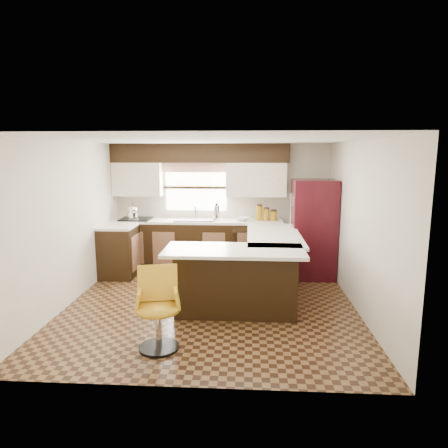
# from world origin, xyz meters

# --- Properties ---
(floor) EXTENTS (4.40, 4.40, 0.00)m
(floor) POSITION_xyz_m (0.00, 0.00, 0.00)
(floor) COLOR #49301A
(floor) RESTS_ON ground
(ceiling) EXTENTS (4.40, 4.40, 0.00)m
(ceiling) POSITION_xyz_m (0.00, 0.00, 2.40)
(ceiling) COLOR silver
(ceiling) RESTS_ON wall_back
(wall_back) EXTENTS (4.40, 0.00, 4.40)m
(wall_back) POSITION_xyz_m (0.00, 2.20, 1.20)
(wall_back) COLOR beige
(wall_back) RESTS_ON floor
(wall_front) EXTENTS (4.40, 0.00, 4.40)m
(wall_front) POSITION_xyz_m (0.00, -2.20, 1.20)
(wall_front) COLOR beige
(wall_front) RESTS_ON floor
(wall_left) EXTENTS (0.00, 4.40, 4.40)m
(wall_left) POSITION_xyz_m (-2.10, 0.00, 1.20)
(wall_left) COLOR beige
(wall_left) RESTS_ON floor
(wall_right) EXTENTS (0.00, 4.40, 4.40)m
(wall_right) POSITION_xyz_m (2.10, 0.00, 1.20)
(wall_right) COLOR beige
(wall_right) RESTS_ON floor
(base_cab_back) EXTENTS (3.30, 0.60, 0.90)m
(base_cab_back) POSITION_xyz_m (-0.45, 1.90, 0.45)
(base_cab_back) COLOR black
(base_cab_back) RESTS_ON floor
(base_cab_left) EXTENTS (0.60, 0.70, 0.90)m
(base_cab_left) POSITION_xyz_m (-1.80, 1.25, 0.45)
(base_cab_left) COLOR black
(base_cab_left) RESTS_ON floor
(counter_back) EXTENTS (3.30, 0.60, 0.04)m
(counter_back) POSITION_xyz_m (-0.45, 1.90, 0.92)
(counter_back) COLOR silver
(counter_back) RESTS_ON base_cab_back
(counter_left) EXTENTS (0.60, 0.70, 0.04)m
(counter_left) POSITION_xyz_m (-1.80, 1.25, 0.92)
(counter_left) COLOR silver
(counter_left) RESTS_ON base_cab_left
(soffit) EXTENTS (3.40, 0.35, 0.36)m
(soffit) POSITION_xyz_m (-0.40, 2.03, 2.22)
(soffit) COLOR black
(soffit) RESTS_ON wall_back
(upper_cab_left) EXTENTS (0.94, 0.35, 0.64)m
(upper_cab_left) POSITION_xyz_m (-1.62, 2.03, 1.72)
(upper_cab_left) COLOR beige
(upper_cab_left) RESTS_ON wall_back
(upper_cab_right) EXTENTS (1.14, 0.35, 0.64)m
(upper_cab_right) POSITION_xyz_m (0.68, 2.03, 1.72)
(upper_cab_right) COLOR beige
(upper_cab_right) RESTS_ON wall_back
(window_pane) EXTENTS (1.20, 0.02, 0.90)m
(window_pane) POSITION_xyz_m (-0.50, 2.18, 1.55)
(window_pane) COLOR white
(window_pane) RESTS_ON wall_back
(valance) EXTENTS (1.30, 0.06, 0.18)m
(valance) POSITION_xyz_m (-0.50, 2.14, 1.94)
(valance) COLOR #D19B93
(valance) RESTS_ON wall_back
(sink) EXTENTS (0.75, 0.45, 0.03)m
(sink) POSITION_xyz_m (-0.50, 1.88, 0.96)
(sink) COLOR #B2B2B7
(sink) RESTS_ON counter_back
(dishwasher) EXTENTS (0.58, 0.03, 0.78)m
(dishwasher) POSITION_xyz_m (0.55, 1.61, 0.43)
(dishwasher) COLOR black
(dishwasher) RESTS_ON floor
(cooktop) EXTENTS (0.58, 0.50, 0.02)m
(cooktop) POSITION_xyz_m (-1.65, 1.88, 0.96)
(cooktop) COLOR black
(cooktop) RESTS_ON counter_back
(peninsula_long) EXTENTS (0.60, 1.95, 0.90)m
(peninsula_long) POSITION_xyz_m (0.90, 0.62, 0.45)
(peninsula_long) COLOR black
(peninsula_long) RESTS_ON floor
(peninsula_return) EXTENTS (1.65, 0.60, 0.90)m
(peninsula_return) POSITION_xyz_m (0.38, -0.35, 0.45)
(peninsula_return) COLOR black
(peninsula_return) RESTS_ON floor
(counter_pen_long) EXTENTS (0.84, 1.95, 0.04)m
(counter_pen_long) POSITION_xyz_m (0.95, 0.62, 0.92)
(counter_pen_long) COLOR silver
(counter_pen_long) RESTS_ON peninsula_long
(counter_pen_return) EXTENTS (1.89, 0.84, 0.04)m
(counter_pen_return) POSITION_xyz_m (0.35, -0.44, 0.92)
(counter_pen_return) COLOR silver
(counter_pen_return) RESTS_ON peninsula_return
(refrigerator) EXTENTS (0.76, 0.73, 1.76)m
(refrigerator) POSITION_xyz_m (1.70, 1.45, 0.88)
(refrigerator) COLOR #35080F
(refrigerator) RESTS_ON floor
(bar_chair) EXTENTS (0.59, 0.59, 0.94)m
(bar_chair) POSITION_xyz_m (-0.47, -1.46, 0.47)
(bar_chair) COLOR gold
(bar_chair) RESTS_ON floor
(kettle) EXTENTS (0.21, 0.21, 0.29)m
(kettle) POSITION_xyz_m (-1.71, 1.88, 1.11)
(kettle) COLOR silver
(kettle) RESTS_ON cooktop
(percolator) EXTENTS (0.13, 0.13, 0.30)m
(percolator) POSITION_xyz_m (-0.07, 1.90, 1.09)
(percolator) COLOR silver
(percolator) RESTS_ON counter_back
(mixing_bowl) EXTENTS (0.37, 0.37, 0.07)m
(mixing_bowl) POSITION_xyz_m (0.41, 1.90, 0.98)
(mixing_bowl) COLOR white
(mixing_bowl) RESTS_ON counter_back
(canister_large) EXTENTS (0.12, 0.12, 0.28)m
(canister_large) POSITION_xyz_m (0.75, 1.92, 1.09)
(canister_large) COLOR #906811
(canister_large) RESTS_ON counter_back
(canister_med) EXTENTS (0.12, 0.12, 0.22)m
(canister_med) POSITION_xyz_m (0.88, 1.92, 1.06)
(canister_med) COLOR #906811
(canister_med) RESTS_ON counter_back
(canister_small) EXTENTS (0.13, 0.13, 0.18)m
(canister_small) POSITION_xyz_m (1.02, 1.92, 1.03)
(canister_small) COLOR #906811
(canister_small) RESTS_ON counter_back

